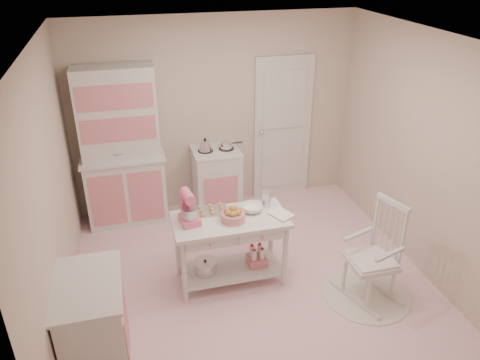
# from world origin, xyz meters

# --- Properties ---
(room_shell) EXTENTS (3.84, 3.84, 2.62)m
(room_shell) POSITION_xyz_m (0.00, 0.00, 1.65)
(room_shell) COLOR pink
(room_shell) RESTS_ON ground
(door) EXTENTS (0.82, 0.05, 2.04)m
(door) POSITION_xyz_m (0.95, 1.87, 1.02)
(door) COLOR silver
(door) RESTS_ON ground
(hutch) EXTENTS (1.06, 0.50, 2.08)m
(hutch) POSITION_xyz_m (-1.26, 1.66, 1.04)
(hutch) COLOR silver
(hutch) RESTS_ON ground
(stove) EXTENTS (0.62, 0.57, 0.92)m
(stove) POSITION_xyz_m (-0.06, 1.61, 0.46)
(stove) COLOR silver
(stove) RESTS_ON ground
(base_cabinet) EXTENTS (0.54, 0.84, 0.92)m
(base_cabinet) POSITION_xyz_m (-1.63, -0.78, 0.46)
(base_cabinet) COLOR silver
(base_cabinet) RESTS_ON ground
(lace_rug) EXTENTS (0.92, 0.92, 0.01)m
(lace_rug) POSITION_xyz_m (1.10, -0.53, 0.01)
(lace_rug) COLOR white
(lace_rug) RESTS_ON ground
(rocking_chair) EXTENTS (0.68, 0.84, 1.10)m
(rocking_chair) POSITION_xyz_m (1.10, -0.53, 0.55)
(rocking_chair) COLOR silver
(rocking_chair) RESTS_ON ground
(work_table) EXTENTS (1.20, 0.60, 0.80)m
(work_table) POSITION_xyz_m (-0.24, 0.09, 0.40)
(work_table) COLOR silver
(work_table) RESTS_ON ground
(stand_mixer) EXTENTS (0.24, 0.31, 0.34)m
(stand_mixer) POSITION_xyz_m (-0.66, 0.11, 0.97)
(stand_mixer) COLOR pink
(stand_mixer) RESTS_ON work_table
(cookie_tray) EXTENTS (0.34, 0.24, 0.02)m
(cookie_tray) POSITION_xyz_m (-0.39, 0.27, 0.81)
(cookie_tray) COLOR silver
(cookie_tray) RESTS_ON work_table
(bread_basket) EXTENTS (0.25, 0.25, 0.09)m
(bread_basket) POSITION_xyz_m (-0.22, 0.04, 0.85)
(bread_basket) COLOR pink
(bread_basket) RESTS_ON work_table
(mixing_bowl) EXTENTS (0.23, 0.23, 0.07)m
(mixing_bowl) POSITION_xyz_m (0.02, 0.17, 0.84)
(mixing_bowl) COLOR white
(mixing_bowl) RESTS_ON work_table
(metal_pitcher) EXTENTS (0.10, 0.10, 0.17)m
(metal_pitcher) POSITION_xyz_m (0.20, 0.25, 0.89)
(metal_pitcher) COLOR silver
(metal_pitcher) RESTS_ON work_table
(recipe_book) EXTENTS (0.27, 0.30, 0.02)m
(recipe_book) POSITION_xyz_m (0.21, -0.03, 0.81)
(recipe_book) COLOR white
(recipe_book) RESTS_ON work_table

